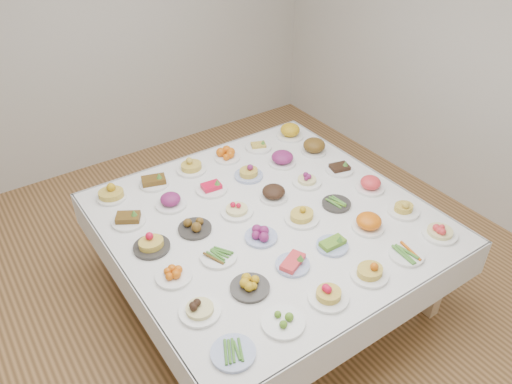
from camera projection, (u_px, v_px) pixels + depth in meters
room_envelope at (227, 74)px, 2.93m from camera, size 5.02×5.02×2.81m
display_table at (268, 224)px, 3.61m from camera, size 2.16×2.16×0.75m
dish_0 at (233, 352)px, 2.61m from camera, size 0.24×0.24×0.05m
dish_1 at (283, 320)px, 2.76m from camera, size 0.24×0.24×0.09m
dish_2 at (329, 293)px, 2.90m from camera, size 0.24×0.24×0.12m
dish_3 at (370, 269)px, 3.05m from camera, size 0.23×0.23×0.14m
dish_4 at (407, 254)px, 3.22m from camera, size 0.22×0.22×0.06m
dish_5 at (441, 228)px, 3.37m from camera, size 0.26×0.26×0.14m
dish_6 at (199, 305)px, 2.81m from camera, size 0.24×0.24×0.14m
dish_7 at (250, 284)px, 2.97m from camera, size 0.24×0.24×0.10m
dish_8 at (293, 261)px, 3.13m from camera, size 0.22×0.22×0.10m
dish_9 at (333, 243)px, 3.28m from camera, size 0.21×0.21×0.09m
dish_10 at (369, 221)px, 3.42m from camera, size 0.26×0.26×0.14m
dish_11 at (404, 206)px, 3.58m from camera, size 0.23×0.23×0.13m
dish_12 at (174, 273)px, 3.06m from camera, size 0.22×0.22×0.09m
dish_13 at (219, 255)px, 3.21m from camera, size 0.24×0.24×0.05m
dish_14 at (261, 234)px, 3.36m from camera, size 0.22×0.22×0.09m
dish_15 at (302, 213)px, 3.50m from camera, size 0.24×0.24×0.14m
dish_16 at (336, 203)px, 3.67m from camera, size 0.21×0.21×0.05m
dish_17 at (370, 184)px, 3.82m from camera, size 0.22×0.22×0.11m
dish_18 at (151, 240)px, 3.25m from camera, size 0.24×0.24×0.15m
dish_19 at (195, 226)px, 3.43m from camera, size 0.23×0.23×0.10m
dish_20 at (237, 208)px, 3.58m from camera, size 0.23×0.23×0.12m
dish_21 at (274, 192)px, 3.72m from camera, size 0.23×0.23×0.13m
dish_22 at (307, 178)px, 3.89m from camera, size 0.22×0.22×0.11m
dish_23 at (340, 167)px, 4.04m from camera, size 0.22×0.22×0.10m
dish_24 at (128, 217)px, 3.49m from camera, size 0.24×0.24×0.11m
dish_25 at (171, 200)px, 3.65m from camera, size 0.22×0.22×0.11m
dish_26 at (211, 185)px, 3.81m from camera, size 0.24×0.24×0.11m
dish_27 at (249, 170)px, 3.96m from camera, size 0.22×0.22×0.13m
dish_28 at (282, 157)px, 4.11m from camera, size 0.23×0.23×0.14m
dish_29 at (314, 146)px, 4.26m from camera, size 0.21×0.21×0.13m
dish_30 at (111, 191)px, 3.71m from camera, size 0.25×0.24×0.14m
dish_31 at (154, 180)px, 3.88m from camera, size 0.23×0.23×0.10m
dish_32 at (191, 163)px, 4.02m from camera, size 0.24×0.24×0.15m
dish_33 at (227, 155)px, 4.19m from camera, size 0.21×0.21×0.10m
dish_34 at (258, 145)px, 4.34m from camera, size 0.23×0.23×0.09m
dish_35 at (290, 131)px, 4.49m from camera, size 0.24×0.24×0.13m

